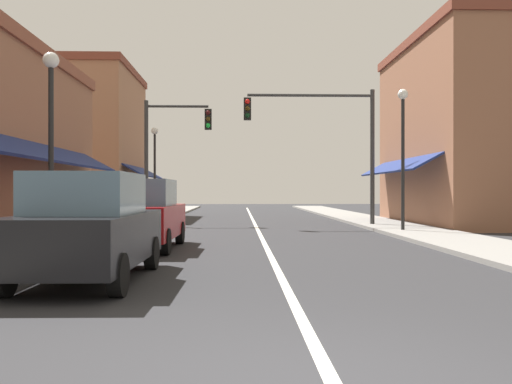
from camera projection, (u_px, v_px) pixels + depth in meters
The scene contains 13 objects.
ground_plane at pixel (257, 228), 21.99m from camera, with size 80.00×80.00×0.00m, color #28282B.
sidewalk_left at pixel (119, 227), 21.81m from camera, with size 2.60×56.00×0.12m, color gray.
sidewalk_right at pixel (393, 226), 22.16m from camera, with size 2.60×56.00×0.12m, color gray.
lane_center_stripe at pixel (257, 228), 21.99m from camera, with size 0.14×52.00×0.01m, color silver.
storefront_right_block at pixel (461, 131), 24.27m from camera, with size 5.99×10.20×8.23m.
storefront_far_left at pixel (94, 143), 31.69m from camera, with size 5.94×8.20×8.53m.
parked_car_nearest_left at pixel (88, 228), 8.93m from camera, with size 1.83×4.12×1.77m.
parked_car_second_left at pixel (142, 215), 13.91m from camera, with size 1.84×4.13×1.77m.
traffic_signal_mast_arm at pixel (327, 132), 22.52m from camera, with size 5.41×0.50×5.67m.
traffic_signal_left_corner at pixel (168, 143), 24.13m from camera, with size 2.98×0.50×5.47m.
street_lamp_left_near at pixel (51, 118), 12.36m from camera, with size 0.36×0.36×4.61m.
street_lamp_right_mid at pixel (403, 137), 19.19m from camera, with size 0.36×0.36×5.05m.
street_lamp_left_far at pixel (155, 157), 28.32m from camera, with size 0.36×0.36×4.77m.
Camera 1 is at (-0.72, -3.97, 1.48)m, focal length 38.50 mm.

